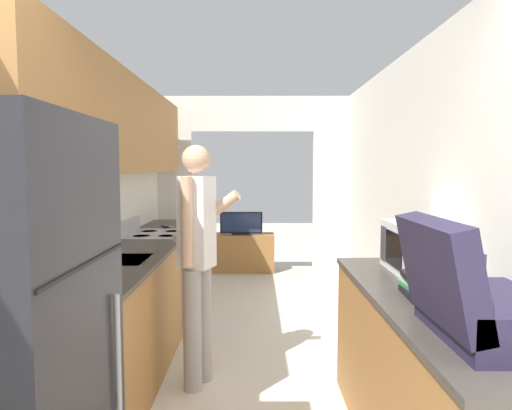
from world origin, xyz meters
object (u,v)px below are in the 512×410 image
Objects in this scene: suitcase at (475,300)px; television at (242,223)px; book_stack at (428,286)px; person at (198,257)px; microwave at (419,248)px; range_oven at (160,278)px; tv_cabinet at (243,252)px; knife at (167,226)px.

television is at bearing 101.51° from suitcase.
book_stack is at bearing 86.56° from suitcase.
book_stack is (0.03, 0.56, -0.09)m from suitcase.
person is 3.36× the size of microwave.
suitcase reaches higher than microwave.
suitcase is at bearing -93.44° from book_stack.
person is at bearing 143.42° from book_stack.
range_oven is 2.06× the size of microwave.
book_stack is at bearing -76.84° from tv_cabinet.
television is at bearing 23.72° from knife.
tv_cabinet is at bearing 90.00° from television.
suitcase is at bearing -120.96° from person.
suitcase is at bearing -78.49° from television.
microwave is 2.96m from knife.
tv_cabinet is (-1.08, 4.63, -0.70)m from book_stack.
microwave is at bearing -73.21° from tv_cabinet.
tv_cabinet is at bearing 106.79° from microwave.
microwave is at bearing -91.30° from knife.
person is (0.56, -1.29, 0.47)m from range_oven.
range_oven is at bearing -107.58° from tv_cabinet.
suitcase is at bearing -78.58° from tv_cabinet.
person is 2.72× the size of television.
suitcase is at bearing -99.41° from microwave.
suitcase reaches higher than tv_cabinet.
suitcase is 2.14× the size of knife.
person is 1.49m from microwave.
book_stack is at bearing -50.59° from range_oven.
suitcase is 0.93× the size of television.
person is 1.75× the size of tv_cabinet.
microwave reaches higher than knife.
microwave is 0.52× the size of tv_cabinet.
knife is (-1.82, 3.28, -0.14)m from suitcase.
person reaches higher than knife.
television is at bearing 16.44° from person.
book_stack is at bearing -107.03° from person.
person is 5.59× the size of book_stack.
person is 3.75m from tv_cabinet.
book_stack is 4.72m from television.
range_oven reaches higher than knife.
range_oven is 1.48m from person.
knife is (-0.01, 0.48, 0.46)m from range_oven.
range_oven is 3.85× the size of knife.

